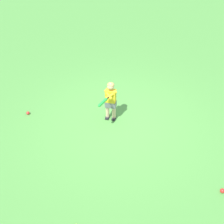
{
  "coord_description": "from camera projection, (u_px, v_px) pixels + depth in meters",
  "views": [
    {
      "loc": [
        0.81,
        5.61,
        5.04
      ],
      "look_at": [
        0.21,
        0.04,
        0.45
      ],
      "focal_mm": 48.5,
      "sensor_mm": 36.0,
      "label": 1
    }
  ],
  "objects": [
    {
      "name": "ground_plane",
      "position": [
        120.0,
        124.0,
        7.58
      ],
      "size": [
        40.0,
        40.0,
        0.0
      ],
      "primitive_type": "plane",
      "color": "#519942"
    },
    {
      "name": "child_batter",
      "position": [
        110.0,
        99.0,
        7.32
      ],
      "size": [
        0.5,
        0.71,
        1.08
      ],
      "color": "#232328",
      "rests_on": "ground"
    },
    {
      "name": "play_ball_by_bucket",
      "position": [
        222.0,
        191.0,
        5.98
      ],
      "size": [
        0.1,
        0.1,
        0.1
      ],
      "primitive_type": "sphere",
      "color": "red",
      "rests_on": "ground"
    },
    {
      "name": "play_ball_behind_batter",
      "position": [
        28.0,
        113.0,
        7.86
      ],
      "size": [
        0.08,
        0.08,
        0.08
      ],
      "primitive_type": "sphere",
      "color": "red",
      "rests_on": "ground"
    }
  ]
}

